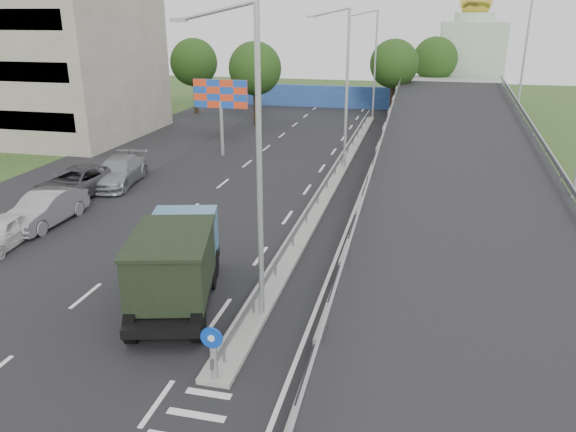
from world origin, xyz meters
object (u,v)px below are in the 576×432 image
(sign_bollard, at_px, (213,353))
(parked_car_b, at_px, (45,209))
(parked_car_d, at_px, (118,172))
(parked_car_c, at_px, (76,183))
(lamp_post_mid, at_px, (344,82))
(parked_car_a, at_px, (2,232))
(lamp_post_far, at_px, (373,59))
(billboard, at_px, (221,98))
(church, at_px, (470,56))
(dump_truck, at_px, (176,261))
(lamp_post_near, at_px, (253,153))

(sign_bollard, distance_m, parked_car_b, 16.18)
(parked_car_d, bearing_deg, parked_car_c, -121.67)
(lamp_post_mid, xyz_separation_m, parked_car_a, (-12.84, -16.64, -5.11))
(lamp_post_far, bearing_deg, billboard, -116.84)
(church, bearing_deg, parked_car_c, -118.80)
(parked_car_a, height_order, parked_car_d, parked_car_d)
(lamp_post_mid, bearing_deg, sign_bollard, -90.26)
(lamp_post_mid, relative_size, parked_car_b, 2.01)
(dump_truck, bearing_deg, lamp_post_mid, 66.17)
(parked_car_d, bearing_deg, church, 52.38)
(parked_car_a, bearing_deg, parked_car_c, 92.19)
(parked_car_c, bearing_deg, parked_car_b, -70.26)
(church, relative_size, parked_car_a, 3.36)
(lamp_post_mid, relative_size, parked_car_a, 2.45)
(church, bearing_deg, dump_truck, -103.60)
(lamp_post_mid, distance_m, dump_truck, 20.23)
(lamp_post_near, relative_size, parked_car_c, 1.72)
(lamp_post_near, bearing_deg, sign_bollard, -91.64)
(lamp_post_far, distance_m, parked_car_b, 36.35)
(parked_car_a, bearing_deg, dump_truck, -22.47)
(billboard, bearing_deg, church, 59.30)
(sign_bollard, height_order, parked_car_c, sign_bollard)
(lamp_post_near, height_order, parked_car_a, lamp_post_near)
(church, bearing_deg, parked_car_d, -119.15)
(billboard, distance_m, parked_car_b, 16.45)
(lamp_post_far, bearing_deg, parked_car_c, -115.39)
(lamp_post_near, distance_m, parked_car_d, 19.17)
(lamp_post_near, height_order, church, church)
(church, xyz_separation_m, billboard, (-19.00, -32.00, -1.12))
(lamp_post_mid, distance_m, parked_car_b, 19.34)
(lamp_post_far, bearing_deg, dump_truck, -94.44)
(lamp_post_far, distance_m, parked_car_a, 39.16)
(parked_car_c, bearing_deg, parked_car_d, 71.84)
(lamp_post_mid, bearing_deg, parked_car_c, -146.34)
(sign_bollard, height_order, lamp_post_near, lamp_post_near)
(church, distance_m, parked_car_b, 52.97)
(billboard, xyz_separation_m, parked_car_a, (-3.73, -18.64, -3.49))
(lamp_post_near, xyz_separation_m, lamp_post_far, (0.00, 40.00, 0.00))
(lamp_post_mid, height_order, parked_car_d, lamp_post_mid)
(dump_truck, relative_size, parked_car_c, 1.20)
(lamp_post_far, relative_size, parked_car_c, 1.72)
(sign_bollard, xyz_separation_m, lamp_post_near, (0.11, 3.83, 4.77))
(church, height_order, parked_car_a, church)
(sign_bollard, height_order, billboard, billboard)
(sign_bollard, bearing_deg, parked_car_a, 150.56)
(sign_bollard, bearing_deg, parked_car_c, 133.37)
(church, relative_size, parked_car_b, 2.75)
(lamp_post_near, relative_size, lamp_post_far, 1.00)
(sign_bollard, distance_m, lamp_post_far, 44.08)
(lamp_post_near, height_order, dump_truck, lamp_post_near)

